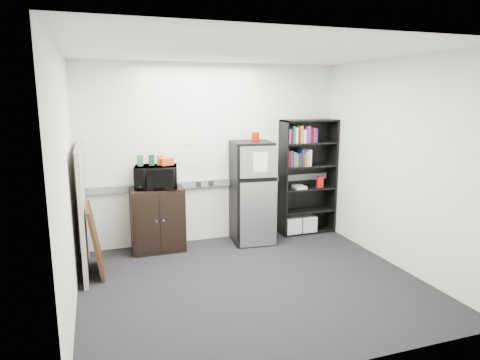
% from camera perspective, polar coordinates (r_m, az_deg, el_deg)
% --- Properties ---
extents(floor, '(4.00, 4.00, 0.00)m').
position_cam_1_polar(floor, '(5.32, 1.68, -13.56)').
color(floor, black).
rests_on(floor, ground).
extents(wall_back, '(4.00, 0.02, 2.70)m').
position_cam_1_polar(wall_back, '(6.55, -3.62, 3.52)').
color(wall_back, white).
rests_on(wall_back, floor).
extents(wall_right, '(0.02, 3.50, 2.70)m').
position_cam_1_polar(wall_right, '(5.90, 20.27, 1.98)').
color(wall_right, white).
rests_on(wall_right, floor).
extents(wall_left, '(0.02, 3.50, 2.70)m').
position_cam_1_polar(wall_left, '(4.61, -22.19, -0.62)').
color(wall_left, white).
rests_on(wall_left, floor).
extents(ceiling, '(4.00, 3.50, 0.02)m').
position_cam_1_polar(ceiling, '(4.85, 1.88, 16.80)').
color(ceiling, white).
rests_on(ceiling, wall_back).
extents(electrical_raceway, '(3.92, 0.05, 0.10)m').
position_cam_1_polar(electrical_raceway, '(6.60, -3.51, -0.39)').
color(electrical_raceway, slate).
rests_on(electrical_raceway, wall_back).
extents(wall_note, '(0.14, 0.00, 0.10)m').
position_cam_1_polar(wall_note, '(6.44, -6.65, 5.12)').
color(wall_note, white).
rests_on(wall_note, wall_back).
extents(bookshelf, '(0.90, 0.34, 1.85)m').
position_cam_1_polar(bookshelf, '(6.99, 8.83, 0.76)').
color(bookshelf, black).
rests_on(bookshelf, floor).
extents(cubicle_partition, '(0.06, 1.30, 1.62)m').
position_cam_1_polar(cubicle_partition, '(5.78, -20.25, -3.68)').
color(cubicle_partition, gray).
rests_on(cubicle_partition, floor).
extents(cabinet, '(0.74, 0.50, 0.93)m').
position_cam_1_polar(cabinet, '(6.32, -10.93, -5.17)').
color(cabinet, black).
rests_on(cabinet, floor).
extents(microwave, '(0.65, 0.50, 0.33)m').
position_cam_1_polar(microwave, '(6.16, -11.13, 0.40)').
color(microwave, black).
rests_on(microwave, cabinet).
extents(snack_box_a, '(0.08, 0.06, 0.15)m').
position_cam_1_polar(snack_box_a, '(6.13, -13.16, 2.52)').
color(snack_box_a, '#1A5C2E').
rests_on(snack_box_a, microwave).
extents(snack_box_b, '(0.08, 0.06, 0.15)m').
position_cam_1_polar(snack_box_b, '(6.15, -11.72, 2.60)').
color(snack_box_b, '#0D3A1F').
rests_on(snack_box_b, microwave).
extents(snack_box_c, '(0.08, 0.07, 0.14)m').
position_cam_1_polar(snack_box_c, '(6.16, -10.63, 2.62)').
color(snack_box_c, '#CC6713').
rests_on(snack_box_c, microwave).
extents(snack_bag, '(0.20, 0.14, 0.10)m').
position_cam_1_polar(snack_bag, '(6.13, -9.75, 2.42)').
color(snack_bag, '#B93812').
rests_on(snack_bag, microwave).
extents(refrigerator, '(0.63, 0.66, 1.55)m').
position_cam_1_polar(refrigerator, '(6.50, 1.56, -1.68)').
color(refrigerator, black).
rests_on(refrigerator, floor).
extents(coffee_can, '(0.12, 0.12, 0.16)m').
position_cam_1_polar(coffee_can, '(6.52, 2.06, 6.01)').
color(coffee_can, '#AF080A').
rests_on(coffee_can, refrigerator).
extents(framed_poster, '(0.17, 0.69, 0.88)m').
position_cam_1_polar(framed_poster, '(5.72, -18.69, -7.57)').
color(framed_poster, black).
rests_on(framed_poster, floor).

